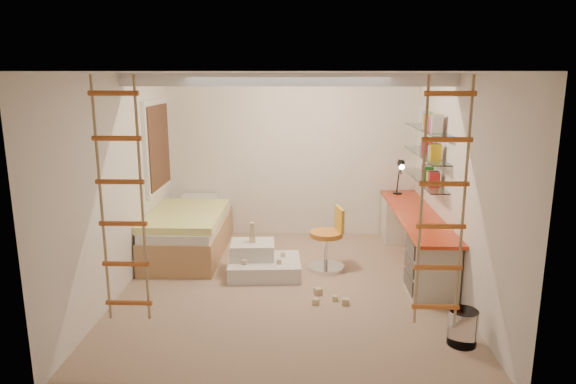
{
  "coord_description": "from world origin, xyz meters",
  "views": [
    {
      "loc": [
        0.19,
        -5.92,
        2.58
      ],
      "look_at": [
        0.0,
        0.3,
        1.15
      ],
      "focal_mm": 32.0,
      "sensor_mm": 36.0,
      "label": 1
    }
  ],
  "objects_px": {
    "swivel_chair": "(328,247)",
    "play_platform": "(261,262)",
    "bed": "(189,232)",
    "desk": "(414,237)"
  },
  "relations": [
    {
      "from": "swivel_chair",
      "to": "play_platform",
      "type": "bearing_deg",
      "value": -167.22
    },
    {
      "from": "swivel_chair",
      "to": "play_platform",
      "type": "distance_m",
      "value": 0.92
    },
    {
      "from": "bed",
      "to": "play_platform",
      "type": "height_order",
      "value": "bed"
    },
    {
      "from": "desk",
      "to": "swivel_chair",
      "type": "distance_m",
      "value": 1.21
    },
    {
      "from": "swivel_chair",
      "to": "play_platform",
      "type": "relative_size",
      "value": 0.87
    },
    {
      "from": "bed",
      "to": "play_platform",
      "type": "relative_size",
      "value": 2.04
    },
    {
      "from": "swivel_chair",
      "to": "play_platform",
      "type": "xyz_separation_m",
      "value": [
        -0.89,
        -0.2,
        -0.15
      ]
    },
    {
      "from": "desk",
      "to": "play_platform",
      "type": "height_order",
      "value": "desk"
    },
    {
      "from": "desk",
      "to": "swivel_chair",
      "type": "relative_size",
      "value": 3.27
    },
    {
      "from": "bed",
      "to": "swivel_chair",
      "type": "distance_m",
      "value": 2.09
    }
  ]
}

